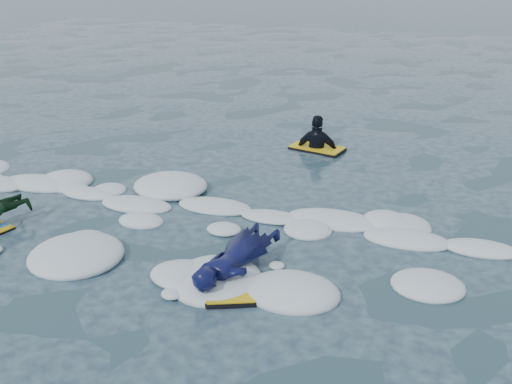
# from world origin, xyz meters

# --- Properties ---
(ground) EXTENTS (120.00, 120.00, 0.00)m
(ground) POSITION_xyz_m (0.00, 0.00, 0.00)
(ground) COLOR #182F39
(ground) RESTS_ON ground
(foam_band) EXTENTS (12.00, 3.10, 0.30)m
(foam_band) POSITION_xyz_m (0.00, 1.03, 0.00)
(foam_band) COLOR silver
(foam_band) RESTS_ON ground
(prone_woman_unit) EXTENTS (1.00, 1.79, 0.44)m
(prone_woman_unit) POSITION_xyz_m (1.07, -0.22, 0.23)
(prone_woman_unit) COLOR black
(prone_woman_unit) RESTS_ON ground
(waiting_rider_unit) EXTENTS (1.15, 0.80, 1.56)m
(waiting_rider_unit) POSITION_xyz_m (0.97, 4.92, -0.06)
(waiting_rider_unit) COLOR black
(waiting_rider_unit) RESTS_ON ground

